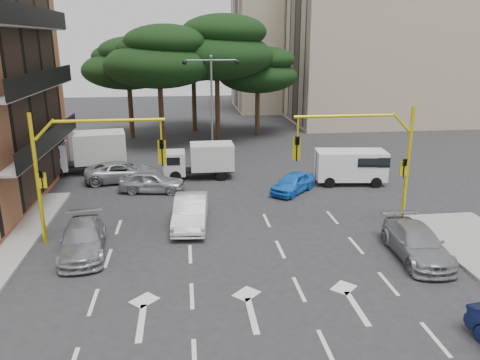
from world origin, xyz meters
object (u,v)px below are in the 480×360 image
object	(u,v)px
signal_mast_right	(373,151)
car_white_hatch	(191,212)
signal_mast_left	(77,160)
car_silver_wagon	(83,239)
van_white	(350,167)
box_truck_a	(85,153)
box_truck_b	(199,161)
car_silver_cross_a	(122,172)
car_blue_compact	(293,183)
car_silver_cross_b	(152,181)
street_lamp_center	(211,90)
car_silver_parked	(417,243)

from	to	relation	value
signal_mast_right	car_white_hatch	distance (m)	9.34
signal_mast_left	car_silver_wagon	size ratio (longest dim) A/B	1.32
van_white	car_silver_wagon	bearing A→B (deg)	-53.47
van_white	box_truck_a	bearing A→B (deg)	-98.38
car_silver_wagon	box_truck_b	xyz separation A→B (m)	(5.46, 11.12, 0.50)
car_silver_cross_a	box_truck_a	size ratio (longest dim) A/B	0.83
box_truck_a	car_silver_cross_a	bearing A→B (deg)	-141.61
signal_mast_left	car_blue_compact	world-z (taller)	signal_mast_left
signal_mast_left	car_silver_cross_b	size ratio (longest dim) A/B	1.52
car_silver_cross_a	car_silver_cross_b	world-z (taller)	car_silver_cross_b
car_blue_compact	car_silver_wagon	size ratio (longest dim) A/B	0.79
box_truck_b	box_truck_a	bearing A→B (deg)	73.70
signal_mast_left	street_lamp_center	xyz separation A→B (m)	(6.80, 14.01, 1.54)
car_blue_compact	car_silver_parked	world-z (taller)	car_silver_parked
signal_mast_left	car_silver_wagon	distance (m)	3.50
car_white_hatch	box_truck_b	size ratio (longest dim) A/B	0.96
car_blue_compact	signal_mast_right	bearing A→B (deg)	-25.34
car_silver_wagon	car_silver_cross_b	size ratio (longest dim) A/B	1.16
car_white_hatch	car_blue_compact	distance (m)	7.80
car_blue_compact	box_truck_b	distance (m)	6.78
car_white_hatch	van_white	bearing A→B (deg)	34.84
car_silver_cross_a	car_silver_parked	size ratio (longest dim) A/B	1.02
car_silver_cross_b	box_truck_a	world-z (taller)	box_truck_a
signal_mast_right	car_silver_cross_b	bearing A→B (deg)	147.36
car_white_hatch	box_truck_b	distance (m)	8.53
car_silver_cross_a	box_truck_b	bearing A→B (deg)	-94.12
signal_mast_right	car_blue_compact	size ratio (longest dim) A/B	1.67
signal_mast_right	box_truck_a	world-z (taller)	signal_mast_right
signal_mast_right	car_silver_wagon	distance (m)	13.86
van_white	box_truck_b	world-z (taller)	box_truck_b
car_silver_cross_b	box_truck_a	bearing A→B (deg)	53.13
signal_mast_right	van_white	distance (m)	8.01
car_silver_parked	box_truck_b	world-z (taller)	box_truck_b
car_silver_cross_b	box_truck_b	world-z (taller)	box_truck_b
street_lamp_center	car_blue_compact	size ratio (longest dim) A/B	2.16
car_silver_parked	car_silver_cross_a	bearing A→B (deg)	140.60
signal_mast_right	car_blue_compact	xyz separation A→B (m)	(-2.42, 5.90, -3.27)
car_silver_cross_a	car_silver_cross_b	distance (m)	3.25
car_silver_wagon	car_silver_parked	distance (m)	14.37
street_lamp_center	car_blue_compact	world-z (taller)	street_lamp_center
signal_mast_left	car_blue_compact	distance (m)	13.07
car_silver_wagon	van_white	bearing A→B (deg)	22.88
signal_mast_right	car_silver_wagon	bearing A→B (deg)	-174.25
signal_mast_left	car_blue_compact	bearing A→B (deg)	27.80
car_blue_compact	van_white	world-z (taller)	van_white
signal_mast_right	car_silver_parked	bearing A→B (deg)	-77.04
signal_mast_left	car_silver_cross_a	xyz separation A→B (m)	(0.59, 9.51, -3.23)
car_white_hatch	signal_mast_left	bearing A→B (deg)	-160.67
signal_mast_right	car_blue_compact	distance (m)	7.17
car_silver_cross_a	box_truck_a	world-z (taller)	box_truck_a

